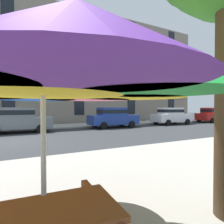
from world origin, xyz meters
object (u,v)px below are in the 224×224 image
sedan_red (212,114)px  patio_umbrella (43,74)px  sedan_blue (113,117)px  sedan_gray (18,119)px  sedan_white (171,115)px

sedan_red → patio_umbrella: patio_umbrella is taller
sedan_blue → patio_umbrella: bearing=-121.4°
patio_umbrella → sedan_blue: bearing=58.6°
sedan_blue → patio_umbrella: size_ratio=1.15×
sedan_gray → sedan_blue: same height
sedan_gray → sedan_red: bearing=0.0°
sedan_blue → patio_umbrella: 14.93m
sedan_blue → sedan_red: size_ratio=1.00×
sedan_blue → sedan_white: (7.05, 0.00, 0.00)m
sedan_blue → patio_umbrella: patio_umbrella is taller
sedan_white → patio_umbrella: bearing=-139.4°
sedan_blue → sedan_white: bearing=0.0°
sedan_white → patio_umbrella: 19.54m
sedan_red → patio_umbrella: (-21.69, -12.70, 1.17)m
sedan_gray → sedan_white: 14.64m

